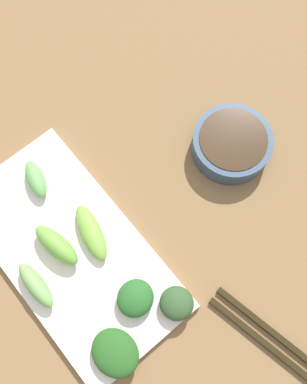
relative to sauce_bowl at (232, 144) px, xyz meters
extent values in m
cube|color=brown|center=(0.15, -0.03, -0.03)|extent=(2.10, 2.10, 0.02)
cylinder|color=#2E4359|center=(0.00, 0.00, 0.00)|extent=(0.12, 0.12, 0.04)
cylinder|color=#311F0E|center=(0.00, 0.00, 0.01)|extent=(0.10, 0.10, 0.02)
cube|color=silver|center=(0.28, -0.03, -0.02)|extent=(0.18, 0.34, 0.01)
ellipsoid|color=#69A53F|center=(0.29, -0.04, 0.01)|extent=(0.04, 0.08, 0.03)
ellipsoid|color=#245D24|center=(0.25, 0.08, 0.00)|extent=(0.07, 0.06, 0.03)
ellipsoid|color=#67A658|center=(0.26, -0.14, 0.00)|extent=(0.04, 0.06, 0.02)
ellipsoid|color=#75A63E|center=(0.24, -0.02, 0.00)|extent=(0.05, 0.09, 0.02)
ellipsoid|color=#74AB5A|center=(0.35, -0.01, 0.00)|extent=(0.03, 0.07, 0.03)
ellipsoid|color=#2F4E28|center=(0.21, 0.12, 0.00)|extent=(0.05, 0.05, 0.03)
ellipsoid|color=#25581E|center=(0.32, 0.12, 0.00)|extent=(0.06, 0.07, 0.02)
cube|color=black|center=(0.13, 0.26, -0.02)|extent=(0.05, 0.23, 0.01)
cube|color=black|center=(0.15, 0.26, -0.02)|extent=(0.05, 0.23, 0.01)
camera|label=1|loc=(0.26, 0.13, 0.61)|focal=41.53mm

